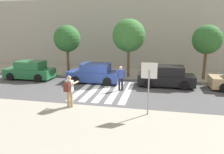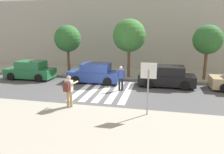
% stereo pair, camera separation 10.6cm
% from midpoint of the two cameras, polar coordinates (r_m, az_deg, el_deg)
% --- Properties ---
extents(ground_plane, '(120.00, 120.00, 0.00)m').
position_cam_midpoint_polar(ground_plane, '(15.16, -1.86, -3.77)').
color(ground_plane, '#4C4C4F').
extents(sidewalk_near, '(60.00, 6.00, 0.14)m').
position_cam_midpoint_polar(sidewalk_near, '(9.66, -11.18, -13.78)').
color(sidewalk_near, '#9E998C').
rests_on(sidewalk_near, ground).
extents(sidewalk_far, '(60.00, 4.80, 0.14)m').
position_cam_midpoint_polar(sidewalk_far, '(20.83, 2.19, 1.09)').
color(sidewalk_far, '#9E998C').
rests_on(sidewalk_far, ground).
extents(building_facade_far, '(56.00, 4.00, 7.15)m').
position_cam_midpoint_polar(building_facade_far, '(24.73, 4.11, 11.15)').
color(building_facade_far, '#ADA89E').
rests_on(building_facade_far, ground).
extents(crosswalk_stripe_0, '(0.44, 5.20, 0.01)m').
position_cam_midpoint_polar(crosswalk_stripe_0, '(15.80, -7.32, -3.17)').
color(crosswalk_stripe_0, silver).
rests_on(crosswalk_stripe_0, ground).
extents(crosswalk_stripe_1, '(0.44, 5.20, 0.01)m').
position_cam_midpoint_polar(crosswalk_stripe_1, '(15.55, -4.54, -3.36)').
color(crosswalk_stripe_1, silver).
rests_on(crosswalk_stripe_1, ground).
extents(crosswalk_stripe_2, '(0.44, 5.20, 0.01)m').
position_cam_midpoint_polar(crosswalk_stripe_2, '(15.34, -1.67, -3.55)').
color(crosswalk_stripe_2, silver).
rests_on(crosswalk_stripe_2, ground).
extents(crosswalk_stripe_3, '(0.44, 5.20, 0.01)m').
position_cam_midpoint_polar(crosswalk_stripe_3, '(15.18, 1.26, -3.74)').
color(crosswalk_stripe_3, silver).
rests_on(crosswalk_stripe_3, ground).
extents(crosswalk_stripe_4, '(0.44, 5.20, 0.01)m').
position_cam_midpoint_polar(crosswalk_stripe_4, '(15.05, 4.26, -3.92)').
color(crosswalk_stripe_4, silver).
rests_on(crosswalk_stripe_4, ground).
extents(stop_sign, '(0.76, 0.08, 2.59)m').
position_cam_midpoint_polar(stop_sign, '(10.56, 9.77, -0.08)').
color(stop_sign, gray).
rests_on(stop_sign, sidewalk_near).
extents(photographer_with_backpack, '(0.67, 0.90, 1.72)m').
position_cam_midpoint_polar(photographer_with_backpack, '(11.84, -10.97, -2.97)').
color(photographer_with_backpack, tan).
rests_on(photographer_with_backpack, sidewalk_near).
extents(pedestrian_crossing, '(0.56, 0.35, 1.72)m').
position_cam_midpoint_polar(pedestrian_crossing, '(15.16, 2.52, 0.03)').
color(pedestrian_crossing, '#232328').
rests_on(pedestrian_crossing, ground).
extents(parked_car_green, '(4.10, 1.92, 1.55)m').
position_cam_midpoint_polar(parked_car_green, '(19.88, -20.38, 1.62)').
color(parked_car_green, '#236B3D').
rests_on(parked_car_green, ground).
extents(parked_car_blue, '(4.10, 1.92, 1.55)m').
position_cam_midpoint_polar(parked_car_blue, '(17.48, -4.35, 0.93)').
color(parked_car_blue, '#284293').
rests_on(parked_car_blue, ground).
extents(parked_car_black, '(4.10, 1.92, 1.55)m').
position_cam_midpoint_polar(parked_car_black, '(16.78, 14.32, 0.04)').
color(parked_car_black, black).
rests_on(parked_car_black, ground).
extents(street_tree_west, '(2.35, 2.35, 4.39)m').
position_cam_midpoint_polar(street_tree_west, '(19.97, -11.36, 9.77)').
color(street_tree_west, brown).
rests_on(street_tree_west, sidewalk_far).
extents(street_tree_center, '(2.73, 2.73, 4.89)m').
position_cam_midpoint_polar(street_tree_center, '(18.45, 4.68, 10.72)').
color(street_tree_center, brown).
rests_on(street_tree_center, sidewalk_far).
extents(street_tree_east, '(2.31, 2.31, 4.40)m').
position_cam_midpoint_polar(street_tree_east, '(19.07, 23.85, 8.87)').
color(street_tree_east, brown).
rests_on(street_tree_east, sidewalk_far).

